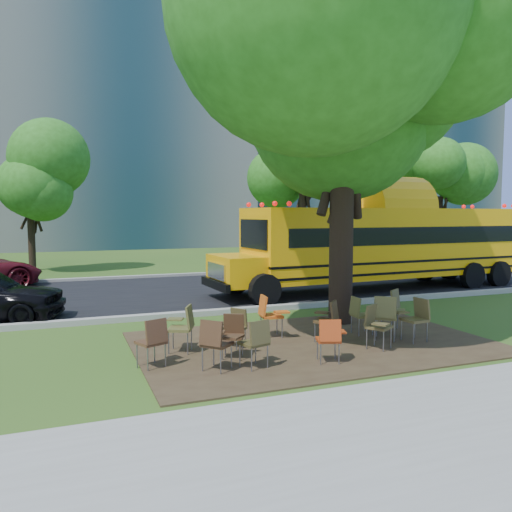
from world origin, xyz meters
name	(u,v)px	position (x,y,z in m)	size (l,w,h in m)	color
ground	(258,342)	(0.00, 0.00, 0.00)	(160.00, 160.00, 0.00)	#274816
sidewalk	(423,448)	(0.00, -5.00, 0.02)	(60.00, 4.00, 0.04)	gray
dirt_patch	(313,343)	(1.00, -0.50, 0.01)	(7.00, 4.50, 0.03)	#382819
asphalt_road	(182,292)	(0.00, 7.00, 0.02)	(80.00, 8.00, 0.04)	black
kerb_near	(216,312)	(0.00, 3.00, 0.07)	(80.00, 0.25, 0.14)	gray
kerb_far	(159,276)	(0.00, 11.10, 0.07)	(80.00, 0.25, 0.14)	gray
building_main	(0,109)	(-8.00, 36.00, 11.00)	(38.00, 16.00, 22.00)	slate
building_right	(337,121)	(24.00, 38.00, 12.50)	(30.00, 16.00, 25.00)	gray
bg_tree_2	(29,179)	(-5.00, 16.00, 4.21)	(4.80, 4.80, 6.62)	black
bg_tree_3	(303,167)	(8.00, 14.00, 5.03)	(5.60, 5.60, 7.84)	black
bg_tree_4	(440,183)	(16.00, 13.00, 4.34)	(5.00, 5.00, 6.85)	black
main_tree	(344,72)	(2.47, 0.92, 5.86)	(7.20, 7.20, 9.47)	black
school_bus	(387,243)	(6.76, 5.07, 1.62)	(11.57, 3.18, 2.80)	#F2A407
chair_0	(154,337)	(-2.28, -0.99, 0.54)	(0.59, 0.68, 0.87)	#4C2D1B
chair_1	(217,340)	(-1.35, -1.58, 0.55)	(0.76, 0.60, 0.89)	#3F2716
chair_2	(257,339)	(-0.68, -1.66, 0.53)	(0.58, 0.63, 0.86)	#433B1D
chair_3	(232,332)	(-0.88, -0.92, 0.50)	(0.67, 0.53, 0.81)	#412917
chair_4	(330,336)	(0.61, -1.85, 0.50)	(0.64, 0.50, 0.81)	#A93812
chair_5	(376,322)	(1.89, -1.37, 0.54)	(0.59, 0.72, 0.87)	#504422
chair_6	(416,315)	(3.00, -1.14, 0.56)	(0.56, 0.59, 0.90)	brown
chair_7	(387,313)	(2.48, -0.90, 0.59)	(0.81, 0.64, 0.95)	brown
chair_8	(183,324)	(-1.60, -0.24, 0.56)	(0.59, 0.75, 0.91)	brown
chair_9	(235,324)	(-0.59, -0.25, 0.48)	(0.65, 0.52, 0.77)	#4A3E20
chair_10	(269,312)	(0.32, 0.19, 0.57)	(0.54, 0.64, 0.91)	#C95415
chair_11	(328,317)	(1.32, -0.54, 0.53)	(0.59, 0.74, 0.87)	#412E17
chair_12	(361,312)	(2.24, -0.30, 0.52)	(0.49, 0.57, 0.84)	brown
chair_13	(390,305)	(3.14, -0.09, 0.58)	(0.63, 0.79, 0.94)	#4A3F20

